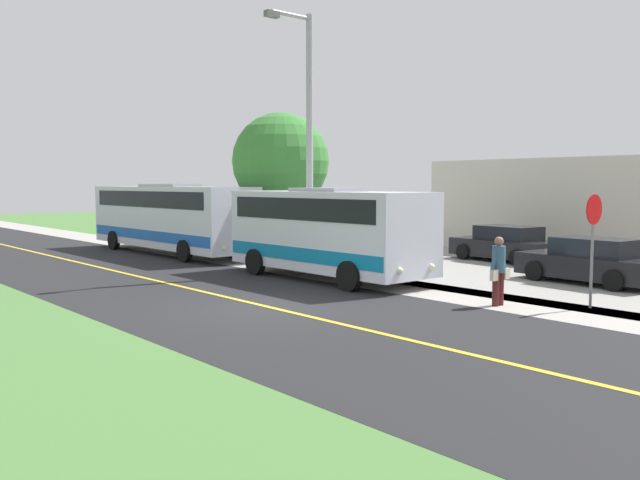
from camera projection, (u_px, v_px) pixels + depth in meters
The scene contains 13 objects.
ground_plane at pixel (267, 307), 17.05m from camera, with size 120.00×120.00×0.00m, color #477238.
road_surface at pixel (267, 307), 17.05m from camera, with size 8.00×100.00×0.01m, color black.
sidewalk at pixel (405, 287), 20.43m from camera, with size 2.40×100.00×0.01m, color #9E9991.
parking_lot_surface at pixel (612, 276), 22.85m from camera, with size 14.00×36.00×0.01m, color gray.
road_centre_line at pixel (267, 307), 17.05m from camera, with size 0.16×100.00×0.00m, color gold.
shuttle_bus_front at pixel (328, 229), 22.01m from camera, with size 2.74×7.77×3.01m.
transit_bus_rear at pixel (170, 215), 30.03m from camera, with size 2.62×11.07×3.14m.
pedestrian_with_bags at pixel (499, 269), 17.16m from camera, with size 0.72×0.34×1.79m.
stop_sign at pixel (593, 231), 16.72m from camera, with size 0.76×0.07×2.88m.
street_light_pole at pixel (307, 134), 23.07m from camera, with size 1.97×0.24×8.92m.
parked_car_near at pixel (505, 244), 27.10m from camera, with size 2.33×4.55×1.45m.
parked_car_far at pixel (591, 262), 21.05m from camera, with size 2.30×4.54×1.45m.
tree_curbside at pixel (281, 162), 28.40m from camera, with size 4.12×4.12×6.16m.
Camera 1 is at (9.97, 13.65, 3.14)m, focal length 37.50 mm.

